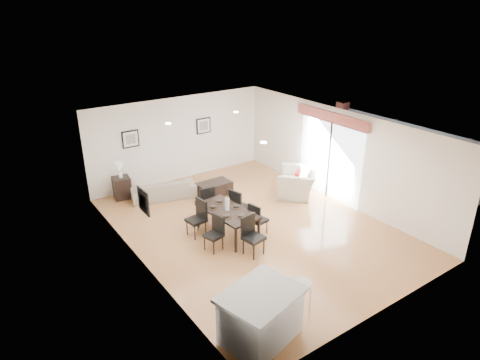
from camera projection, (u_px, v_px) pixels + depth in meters
ground at (253, 227)px, 11.13m from camera, size 8.00×8.00×0.00m
wall_back at (179, 139)px, 13.62m from camera, size 6.00×0.04×2.70m
wall_front at (388, 252)px, 7.58m from camera, size 6.00×0.04×2.70m
wall_left at (140, 211)px, 9.02m from camera, size 0.04×8.00×2.70m
wall_right at (338, 156)px, 12.17m from camera, size 0.04×8.00×2.70m
ceiling at (254, 127)px, 10.07m from camera, size 6.00×8.00×0.02m
sofa at (164, 189)px, 12.67m from camera, size 2.00×1.20×0.55m
armchair at (297, 183)px, 12.80m from camera, size 1.61×1.61×0.79m
courtyard_plant_a at (409, 172)px, 13.73m from camera, size 0.72×0.66×0.67m
courtyard_plant_b at (369, 157)px, 14.96m from camera, size 0.48×0.48×0.70m
dining_table at (227, 212)px, 10.54m from camera, size 0.96×1.71×0.69m
dining_chair_wnear at (216, 231)px, 9.99m from camera, size 0.46×0.46×0.86m
dining_chair_wfar at (198, 216)px, 10.59m from camera, size 0.47×0.47×0.94m
dining_chair_enear at (257, 218)px, 10.58m from camera, size 0.45×0.45×0.85m
dining_chair_efar at (238, 204)px, 11.18m from camera, size 0.51×0.51×0.93m
dining_chair_head at (251, 233)px, 9.80m from camera, size 0.49×0.49×0.95m
dining_chair_foot at (206, 201)px, 11.34m from camera, size 0.47×0.47×0.95m
vase at (227, 201)px, 10.42m from camera, size 0.81×1.27×0.67m
coffee_table at (214, 189)px, 12.88m from camera, size 1.01×0.62×0.40m
side_table at (122, 188)px, 12.65m from camera, size 0.55×0.55×0.64m
table_lamp at (120, 168)px, 12.40m from camera, size 0.25×0.25×0.49m
cushion at (297, 177)px, 12.56m from camera, size 0.35×0.33×0.37m
kitchen_island at (261, 315)px, 7.33m from camera, size 1.57×1.34×0.95m
bar_stool at (302, 287)px, 7.75m from camera, size 0.35×0.35×0.77m
framed_print_back_left at (130, 139)px, 12.64m from camera, size 0.52×0.04×0.52m
framed_print_back_right at (204, 126)px, 13.95m from camera, size 0.52×0.04×0.52m
framed_print_left_wall at (143, 201)px, 8.77m from camera, size 0.04×0.52×0.52m
sliding_door at (330, 143)px, 12.25m from camera, size 0.12×2.70×2.57m
courtyard at (383, 143)px, 14.66m from camera, size 6.00×6.00×2.00m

